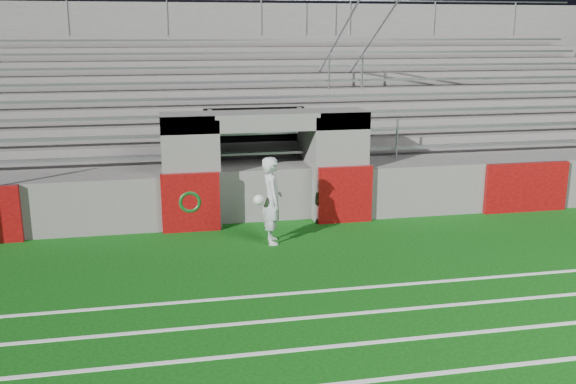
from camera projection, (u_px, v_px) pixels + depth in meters
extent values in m
plane|color=#0B450C|center=(296.00, 272.00, 12.11)|extent=(90.00, 90.00, 0.00)
cube|color=white|center=(361.00, 382.00, 8.30)|extent=(28.00, 0.09, 0.01)
cube|color=white|center=(340.00, 346.00, 9.25)|extent=(28.00, 0.09, 0.01)
cube|color=white|center=(323.00, 316.00, 10.21)|extent=(28.00, 0.09, 0.01)
cube|color=white|center=(309.00, 292.00, 11.16)|extent=(28.00, 0.09, 0.01)
cube|color=#5D5B58|center=(563.00, 183.00, 16.45)|extent=(10.60, 0.35, 1.25)
cube|color=#5D5B58|center=(188.00, 170.00, 14.77)|extent=(1.20, 1.00, 2.60)
cube|color=#5D5B58|center=(339.00, 164.00, 15.46)|extent=(1.20, 1.00, 2.60)
cube|color=black|center=(255.00, 156.00, 16.74)|extent=(2.60, 0.20, 2.50)
cube|color=#5D5B58|center=(214.00, 166.00, 15.48)|extent=(0.10, 2.20, 2.50)
cube|color=#5D5B58|center=(307.00, 162.00, 15.92)|extent=(0.10, 2.20, 2.50)
cube|color=#5D5B58|center=(265.00, 121.00, 14.85)|extent=(4.80, 1.00, 0.40)
cube|color=#5D5B58|center=(244.00, 145.00, 18.81)|extent=(26.00, 8.00, 0.20)
cube|color=#5D5B58|center=(244.00, 166.00, 18.96)|extent=(26.00, 8.00, 1.05)
cube|color=#610809|center=(191.00, 202.00, 14.40)|extent=(1.30, 0.15, 1.35)
cube|color=#610809|center=(345.00, 195.00, 15.09)|extent=(1.30, 0.15, 1.35)
cube|color=#610809|center=(526.00, 187.00, 16.00)|extent=(2.20, 0.15, 1.25)
cube|color=gray|center=(259.00, 153.00, 15.95)|extent=(23.00, 0.28, 0.06)
cube|color=#5D5B58|center=(254.00, 148.00, 16.77)|extent=(24.00, 0.75, 0.38)
cube|color=gray|center=(255.00, 133.00, 16.57)|extent=(23.00, 0.28, 0.06)
cube|color=#5D5B58|center=(250.00, 136.00, 17.44)|extent=(24.00, 0.75, 0.76)
cube|color=gray|center=(250.00, 115.00, 17.19)|extent=(23.00, 0.28, 0.06)
cube|color=#5D5B58|center=(246.00, 125.00, 18.10)|extent=(24.00, 0.75, 1.14)
cube|color=gray|center=(246.00, 98.00, 17.81)|extent=(23.00, 0.28, 0.06)
cube|color=#5D5B58|center=(243.00, 115.00, 18.77)|extent=(24.00, 0.75, 1.52)
cube|color=gray|center=(243.00, 82.00, 18.43)|extent=(23.00, 0.28, 0.06)
cube|color=#5D5B58|center=(239.00, 106.00, 19.43)|extent=(24.00, 0.75, 1.90)
cube|color=gray|center=(239.00, 67.00, 19.05)|extent=(23.00, 0.28, 0.06)
cube|color=#5D5B58|center=(236.00, 97.00, 20.10)|extent=(24.00, 0.75, 2.28)
cube|color=gray|center=(236.00, 53.00, 19.67)|extent=(23.00, 0.28, 0.06)
cube|color=#5D5B58|center=(233.00, 89.00, 20.77)|extent=(24.00, 0.75, 2.66)
cube|color=gray|center=(233.00, 40.00, 20.29)|extent=(23.00, 0.28, 0.06)
cube|color=#5D5B58|center=(231.00, 85.00, 21.39)|extent=(26.00, 0.60, 5.29)
cylinder|color=#A5A8AD|center=(359.00, 140.00, 16.10)|extent=(0.05, 0.05, 1.00)
cylinder|color=#A5A8AD|center=(329.00, 71.00, 18.58)|extent=(0.05, 0.05, 1.00)
cylinder|color=#A5A8AD|center=(306.00, 19.00, 21.06)|extent=(0.05, 0.05, 1.00)
cylinder|color=#A5A8AD|center=(329.00, 54.00, 18.46)|extent=(0.05, 6.02, 3.08)
cylinder|color=#A5A8AD|center=(397.00, 139.00, 16.29)|extent=(0.05, 0.05, 1.00)
cylinder|color=#A5A8AD|center=(362.00, 71.00, 18.77)|extent=(0.05, 0.05, 1.00)
cylinder|color=#A5A8AD|center=(336.00, 19.00, 21.25)|extent=(0.05, 0.05, 1.00)
cylinder|color=#A5A8AD|center=(363.00, 54.00, 18.65)|extent=(0.05, 6.02, 3.08)
cylinder|color=#A5A8AD|center=(68.00, 16.00, 19.61)|extent=(0.05, 0.05, 1.10)
cylinder|color=#A5A8AD|center=(167.00, 17.00, 20.19)|extent=(0.05, 0.05, 1.10)
cylinder|color=#A5A8AD|center=(261.00, 17.00, 20.76)|extent=(0.05, 0.05, 1.10)
cylinder|color=#A5A8AD|center=(350.00, 18.00, 21.34)|extent=(0.05, 0.05, 1.10)
cylinder|color=#A5A8AD|center=(434.00, 18.00, 21.91)|extent=(0.05, 0.05, 1.10)
cylinder|color=#A5A8AD|center=(514.00, 18.00, 22.49)|extent=(0.05, 0.05, 1.10)
imported|color=#B6BCC1|center=(272.00, 200.00, 13.55)|extent=(0.47, 0.70, 1.87)
sphere|color=white|center=(259.00, 200.00, 13.29)|extent=(0.22, 0.22, 0.22)
torus|color=#0D4519|center=(190.00, 199.00, 14.38)|extent=(0.57, 0.10, 0.57)
torus|color=#0D4516|center=(190.00, 202.00, 14.34)|extent=(0.52, 0.10, 0.52)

